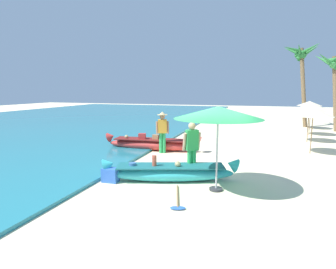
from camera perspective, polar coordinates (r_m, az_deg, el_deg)
The scene contains 15 objects.
ground_plane at distance 8.22m, azimuth 7.77°, elevation -10.04°, with size 80.00×80.00×0.00m, color beige.
sea at distance 22.83m, azimuth -28.14°, elevation 1.48°, with size 24.00×56.00×0.10m, color teal.
boat_cyan_foreground at distance 8.35m, azimuth 0.49°, elevation -7.73°, with size 3.99×1.85×0.78m.
boat_red_midground at distance 12.51m, azimuth -3.23°, elevation -1.92°, with size 4.44×1.07×0.79m.
person_vendor_hatted at distance 11.79m, azimuth -1.16°, elevation 1.09°, with size 0.58×0.44×1.78m.
person_tourist_customer at distance 8.49m, azimuth 4.90°, elevation -2.52°, with size 0.57×0.48×1.73m.
patio_umbrella_large at distance 7.34m, azimuth 10.25°, elevation 4.36°, with size 2.32×2.32×2.27m.
parasol_row_0 at distance 13.09m, azimuth 27.64°, elevation 4.01°, with size 1.60×1.60×1.91m.
parasol_row_1 at distance 15.99m, azimuth 27.02°, elevation 4.82°, with size 1.60×1.60×1.91m.
parasol_row_2 at distance 18.46m, azimuth 27.29°, elevation 5.26°, with size 1.60×1.60×1.91m.
parasol_row_3 at distance 21.38m, azimuth 27.03°, elevation 5.69°, with size 1.60×1.60×1.91m.
palm_tree_tall_inland at distance 20.92m, azimuth 30.91°, elevation 11.52°, with size 2.43×2.79×5.09m.
palm_tree_leaning_seaward at distance 22.38m, azimuth 25.70°, elevation 13.70°, with size 2.54×2.84×5.89m.
cooler_box at distance 8.44m, azimuth -11.71°, elevation -8.14°, with size 0.47×0.31×0.42m, color blue.
paddle at distance 6.98m, azimuth 1.99°, elevation -13.28°, with size 0.64×1.55×0.05m.
Camera 1 is at (1.34, -7.64, 2.70)m, focal length 29.73 mm.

